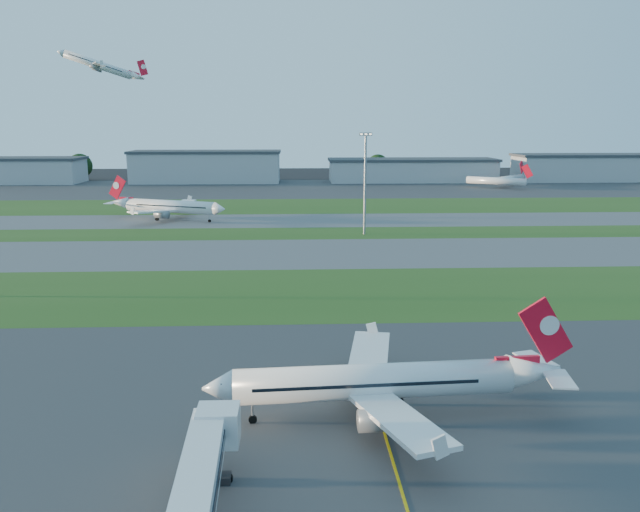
{
  "coord_description": "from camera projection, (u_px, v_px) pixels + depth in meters",
  "views": [
    {
      "loc": [
        -3.23,
        -49.64,
        28.1
      ],
      "look_at": [
        1.02,
        49.04,
        7.0
      ],
      "focal_mm": 35.0,
      "sensor_mm": 36.0,
      "label": 1
    }
  ],
  "objects": [
    {
      "name": "mini_jet_far",
      "position": [
        497.0,
        181.0,
        273.3
      ],
      "size": [
        25.03,
        16.87,
        9.48
      ],
      "rotation": [
        0.0,
        0.0,
        -0.57
      ],
      "color": "white",
      "rests_on": "ground"
    },
    {
      "name": "tree_mid_west",
      "position": [
        260.0,
        168.0,
        312.34
      ],
      "size": [
        9.9,
        9.9,
        10.8
      ],
      "color": "black",
      "rests_on": "ground"
    },
    {
      "name": "airliner_parked",
      "position": [
        377.0,
        382.0,
        60.02
      ],
      "size": [
        33.36,
        28.25,
        10.41
      ],
      "rotation": [
        0.0,
        0.0,
        0.06
      ],
      "color": "white",
      "rests_on": "ground"
    },
    {
      "name": "ground",
      "position": [
        332.0,
        451.0,
        54.51
      ],
      "size": [
        700.0,
        700.0,
        0.0
      ],
      "primitive_type": "plane",
      "color": "black",
      "rests_on": "ground"
    },
    {
      "name": "hangar_west",
      "position": [
        206.0,
        166.0,
        300.16
      ],
      "size": [
        71.4,
        23.0,
        15.2
      ],
      "color": "gray",
      "rests_on": "ground"
    },
    {
      "name": "tree_west",
      "position": [
        80.0,
        166.0,
        312.19
      ],
      "size": [
        12.1,
        12.1,
        13.2
      ],
      "color": "black",
      "rests_on": "ground"
    },
    {
      "name": "yellow_line",
      "position": [
        389.0,
        450.0,
        54.72
      ],
      "size": [
        0.25,
        60.0,
        0.02
      ],
      "primitive_type": "cube",
      "color": "gold",
      "rests_on": "ground"
    },
    {
      "name": "apron_near",
      "position": [
        332.0,
        451.0,
        54.51
      ],
      "size": [
        300.0,
        70.0,
        0.01
      ],
      "primitive_type": "cube",
      "color": "#333335",
      "rests_on": "ground"
    },
    {
      "name": "grass_strip_b",
      "position": [
        306.0,
        233.0,
        161.98
      ],
      "size": [
        300.0,
        18.0,
        0.01
      ],
      "primitive_type": "cube",
      "color": "#2C4F1A",
      "rests_on": "ground"
    },
    {
      "name": "tree_east",
      "position": [
        524.0,
        167.0,
        318.93
      ],
      "size": [
        10.45,
        10.45,
        11.4
      ],
      "color": "black",
      "rests_on": "ground"
    },
    {
      "name": "airliner_departing",
      "position": [
        99.0,
        65.0,
        246.53
      ],
      "size": [
        31.77,
        26.69,
        10.01
      ],
      "rotation": [
        0.0,
        0.0,
        0.2
      ],
      "color": "white"
    },
    {
      "name": "light_mast_centre",
      "position": [
        365.0,
        177.0,
        157.56
      ],
      "size": [
        3.2,
        0.7,
        25.8
      ],
      "color": "gray",
      "rests_on": "ground"
    },
    {
      "name": "airliner_taxiing",
      "position": [
        170.0,
        207.0,
        183.43
      ],
      "size": [
        34.4,
        29.2,
        11.34
      ],
      "rotation": [
        0.0,
        0.0,
        2.76
      ],
      "color": "white",
      "rests_on": "ground"
    },
    {
      "name": "tree_mid_east",
      "position": [
        378.0,
        166.0,
        317.59
      ],
      "size": [
        11.55,
        11.55,
        12.6
      ],
      "color": "black",
      "rests_on": "ground"
    },
    {
      "name": "taxiway_b",
      "position": [
        304.0,
        221.0,
        183.48
      ],
      "size": [
        300.0,
        26.0,
        0.01
      ],
      "primitive_type": "cube",
      "color": "#515154",
      "rests_on": "ground"
    },
    {
      "name": "grass_strip_a",
      "position": [
        313.0,
        293.0,
        105.31
      ],
      "size": [
        300.0,
        34.0,
        0.01
      ],
      "primitive_type": "cube",
      "color": "#2C4F1A",
      "rests_on": "ground"
    },
    {
      "name": "hangar_east",
      "position": [
        412.0,
        170.0,
        304.79
      ],
      "size": [
        81.6,
        23.0,
        11.2
      ],
      "color": "gray",
      "rests_on": "ground"
    },
    {
      "name": "apron_far",
      "position": [
        301.0,
        188.0,
        274.34
      ],
      "size": [
        400.0,
        80.0,
        0.01
      ],
      "primitive_type": "cube",
      "color": "#333335",
      "rests_on": "ground"
    },
    {
      "name": "hangar_far_east",
      "position": [
        612.0,
        167.0,
        308.79
      ],
      "size": [
        96.9,
        23.0,
        13.2
      ],
      "color": "gray",
      "rests_on": "ground"
    },
    {
      "name": "mini_jet_near",
      "position": [
        510.0,
        179.0,
        282.35
      ],
      "size": [
        20.73,
        22.14,
        9.48
      ],
      "rotation": [
        0.0,
        0.0,
        0.82
      ],
      "color": "white",
      "rests_on": "ground"
    },
    {
      "name": "taxiway_a",
      "position": [
        308.0,
        253.0,
        137.55
      ],
      "size": [
        300.0,
        32.0,
        0.01
      ],
      "primitive_type": "cube",
      "color": "#515154",
      "rests_on": "ground"
    },
    {
      "name": "grass_strip_c",
      "position": [
        303.0,
        206.0,
        215.72
      ],
      "size": [
        300.0,
        40.0,
        0.01
      ],
      "primitive_type": "cube",
      "color": "#2C4F1A",
      "rests_on": "ground"
    }
  ]
}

